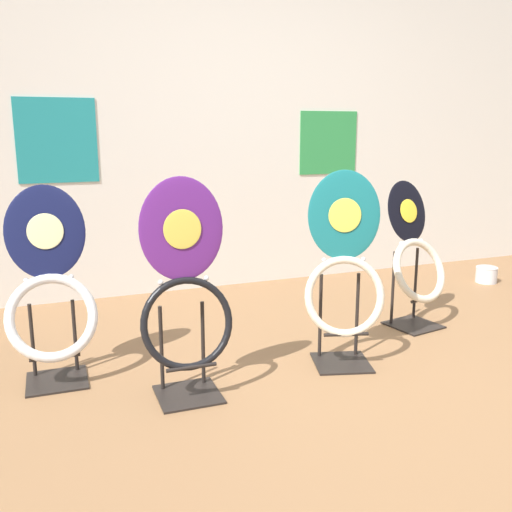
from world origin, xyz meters
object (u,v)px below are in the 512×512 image
(paint_can, at_px, (487,274))
(toilet_seat_display_jazz_black, at_px, (415,259))
(toilet_seat_display_teal_sax, at_px, (344,278))
(toilet_seat_display_purple_note, at_px, (185,293))
(toilet_seat_display_navy_moon, at_px, (50,297))

(paint_can, bearing_deg, toilet_seat_display_jazz_black, -152.08)
(toilet_seat_display_jazz_black, height_order, toilet_seat_display_teal_sax, toilet_seat_display_teal_sax)
(toilet_seat_display_purple_note, distance_m, paint_can, 2.93)
(toilet_seat_display_navy_moon, bearing_deg, toilet_seat_display_teal_sax, -13.50)
(toilet_seat_display_jazz_black, xyz_separation_m, toilet_seat_display_teal_sax, (-0.70, -0.36, 0.04))
(toilet_seat_display_jazz_black, bearing_deg, toilet_seat_display_navy_moon, -179.29)
(toilet_seat_display_teal_sax, xyz_separation_m, toilet_seat_display_navy_moon, (-1.38, 0.33, -0.04))
(toilet_seat_display_navy_moon, height_order, paint_can, toilet_seat_display_navy_moon)
(toilet_seat_display_purple_note, xyz_separation_m, toilet_seat_display_navy_moon, (-0.55, 0.39, -0.07))
(toilet_seat_display_teal_sax, bearing_deg, paint_can, 27.57)
(toilet_seat_display_purple_note, height_order, toilet_seat_display_navy_moon, toilet_seat_display_purple_note)
(toilet_seat_display_jazz_black, height_order, toilet_seat_display_navy_moon, toilet_seat_display_navy_moon)
(toilet_seat_display_jazz_black, bearing_deg, toilet_seat_display_purple_note, -164.93)
(toilet_seat_display_jazz_black, height_order, toilet_seat_display_purple_note, toilet_seat_display_purple_note)
(toilet_seat_display_jazz_black, distance_m, toilet_seat_display_navy_moon, 2.08)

